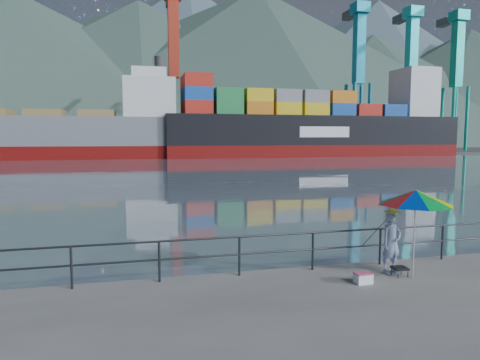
# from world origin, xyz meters

# --- Properties ---
(harbor_water) EXTENTS (500.00, 280.00, 0.00)m
(harbor_water) POSITION_xyz_m (0.00, 130.00, 0.00)
(harbor_water) COLOR slate
(harbor_water) RESTS_ON ground
(far_dock) EXTENTS (200.00, 40.00, 0.40)m
(far_dock) POSITION_xyz_m (10.00, 93.00, 0.00)
(far_dock) COLOR #514F4C
(far_dock) RESTS_ON ground
(guardrail) EXTENTS (22.00, 0.06, 1.03)m
(guardrail) POSITION_xyz_m (0.00, 1.70, 0.52)
(guardrail) COLOR #2D3033
(guardrail) RESTS_ON ground
(mountains) EXTENTS (600.00, 332.80, 80.00)m
(mountains) POSITION_xyz_m (38.82, 207.75, 35.55)
(mountains) COLOR #385147
(mountains) RESTS_ON ground
(port_cranes) EXTENTS (116.00, 28.00, 38.40)m
(port_cranes) POSITION_xyz_m (31.00, 84.00, 16.00)
(port_cranes) COLOR red
(port_cranes) RESTS_ON ground
(container_stacks) EXTENTS (58.00, 5.40, 7.80)m
(container_stacks) POSITION_xyz_m (35.38, 93.71, 3.34)
(container_stacks) COLOR gray
(container_stacks) RESTS_ON ground
(fisherman) EXTENTS (0.62, 0.45, 1.57)m
(fisherman) POSITION_xyz_m (2.88, 1.00, 0.79)
(fisherman) COLOR #34528C
(fisherman) RESTS_ON ground
(beach_umbrella) EXTENTS (2.26, 2.26, 2.22)m
(beach_umbrella) POSITION_xyz_m (3.17, 0.48, 2.03)
(beach_umbrella) COLOR white
(beach_umbrella) RESTS_ON ground
(folding_stool) EXTENTS (0.37, 0.37, 0.23)m
(folding_stool) POSITION_xyz_m (2.93, 0.67, 0.12)
(folding_stool) COLOR black
(folding_stool) RESTS_ON ground
(cooler_bag) EXTENTS (0.41, 0.28, 0.23)m
(cooler_bag) POSITION_xyz_m (1.76, 0.42, 0.11)
(cooler_bag) COLOR white
(cooler_bag) RESTS_ON ground
(fishing_rod) EXTENTS (0.26, 1.71, 1.22)m
(fishing_rod) POSITION_xyz_m (2.91, 1.82, 0.00)
(fishing_rod) COLOR black
(fishing_rod) RESTS_ON ground
(bulk_carrier) EXTENTS (51.50, 8.91, 14.50)m
(bulk_carrier) POSITION_xyz_m (-15.21, 71.42, 4.12)
(bulk_carrier) COLOR #690C0A
(bulk_carrier) RESTS_ON ground
(container_ship) EXTENTS (58.68, 9.78, 18.10)m
(container_ship) POSITION_xyz_m (32.93, 70.79, 5.84)
(container_ship) COLOR #690C0A
(container_ship) RESTS_ON ground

